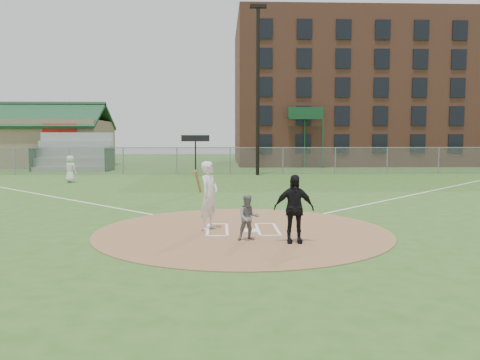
{
  "coord_description": "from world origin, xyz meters",
  "views": [
    {
      "loc": [
        -0.57,
        -13.24,
        2.63
      ],
      "look_at": [
        0.0,
        2.0,
        1.3
      ],
      "focal_mm": 35.0,
      "sensor_mm": 36.0,
      "label": 1
    }
  ],
  "objects_px": {
    "ondeck_player": "(70,169)",
    "catcher": "(248,218)",
    "batter_at_plate": "(209,195)",
    "home_plate": "(250,231)",
    "umpire": "(294,209)"
  },
  "relations": [
    {
      "from": "batter_at_plate",
      "to": "ondeck_player",
      "type": "bearing_deg",
      "value": 120.11
    },
    {
      "from": "umpire",
      "to": "ondeck_player",
      "type": "height_order",
      "value": "umpire"
    },
    {
      "from": "catcher",
      "to": "batter_at_plate",
      "type": "distance_m",
      "value": 1.89
    },
    {
      "from": "catcher",
      "to": "ondeck_player",
      "type": "xyz_separation_m",
      "value": [
        -9.93,
        16.81,
        0.21
      ]
    },
    {
      "from": "catcher",
      "to": "ondeck_player",
      "type": "relative_size",
      "value": 0.72
    },
    {
      "from": "home_plate",
      "to": "ondeck_player",
      "type": "height_order",
      "value": "ondeck_player"
    },
    {
      "from": "ondeck_player",
      "to": "home_plate",
      "type": "bearing_deg",
      "value": 149.81
    },
    {
      "from": "catcher",
      "to": "ondeck_player",
      "type": "height_order",
      "value": "ondeck_player"
    },
    {
      "from": "ondeck_player",
      "to": "catcher",
      "type": "bearing_deg",
      "value": 147.67
    },
    {
      "from": "batter_at_plate",
      "to": "home_plate",
      "type": "bearing_deg",
      "value": -15.51
    },
    {
      "from": "umpire",
      "to": "home_plate",
      "type": "bearing_deg",
      "value": 125.01
    },
    {
      "from": "home_plate",
      "to": "umpire",
      "type": "distance_m",
      "value": 2.01
    },
    {
      "from": "umpire",
      "to": "ondeck_player",
      "type": "bearing_deg",
      "value": 123.51
    },
    {
      "from": "home_plate",
      "to": "batter_at_plate",
      "type": "xyz_separation_m",
      "value": [
        -1.16,
        0.32,
        0.98
      ]
    },
    {
      "from": "home_plate",
      "to": "ondeck_player",
      "type": "bearing_deg",
      "value": 122.71
    }
  ]
}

